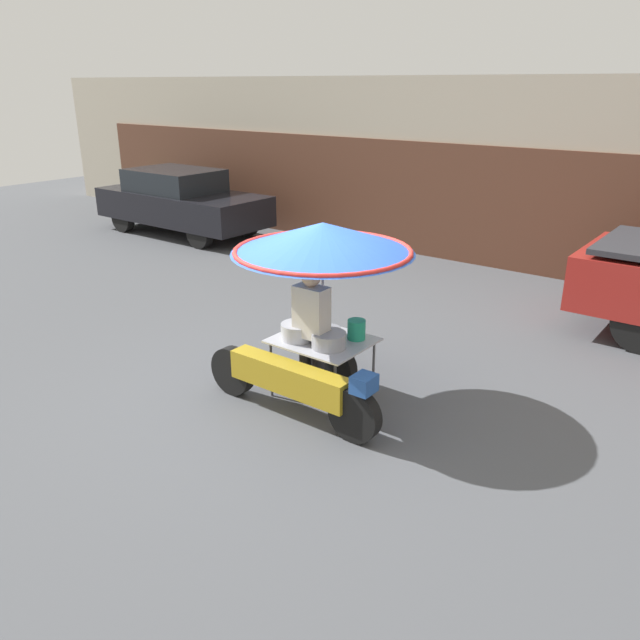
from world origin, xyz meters
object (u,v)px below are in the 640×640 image
object	(u,v)px
parked_car	(181,201)
potted_plant	(153,193)
vendor_motorcycle_cart	(319,265)
vendor_person	(311,328)

from	to	relation	value
parked_car	potted_plant	world-z (taller)	parked_car
potted_plant	parked_car	bearing A→B (deg)	-25.99
vendor_motorcycle_cart	potted_plant	world-z (taller)	vendor_motorcycle_cart
vendor_person	parked_car	xyz separation A→B (m)	(-7.62, 4.75, -0.09)
parked_car	potted_plant	bearing A→B (deg)	154.01
potted_plant	vendor_motorcycle_cart	bearing A→B (deg)	-30.01
parked_car	potted_plant	size ratio (longest dim) A/B	4.63
parked_car	potted_plant	distance (m)	2.96
vendor_person	potted_plant	bearing A→B (deg)	149.52
potted_plant	vendor_person	bearing A→B (deg)	-30.48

